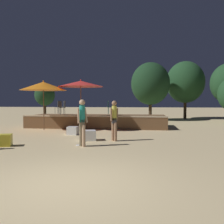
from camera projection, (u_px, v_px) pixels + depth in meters
name	position (u px, v px, depth m)	size (l,w,h in m)	color
ground_plane	(67.00, 184.00, 5.28)	(120.00, 120.00, 0.00)	#D1B784
wooden_deck	(98.00, 121.00, 16.76)	(9.00, 3.15, 0.84)	brown
patio_umbrella_0	(43.00, 86.00, 14.90)	(2.77, 2.77, 2.96)	brown
patio_umbrella_1	(81.00, 84.00, 14.94)	(2.72, 2.72, 3.03)	brown
cube_seat_0	(5.00, 140.00, 9.64)	(0.59, 0.59, 0.46)	yellow
cube_seat_1	(73.00, 131.00, 12.85)	(0.52, 0.52, 0.42)	white
cube_seat_2	(89.00, 135.00, 11.03)	(0.73, 0.73, 0.45)	white
person_0	(114.00, 119.00, 10.83)	(0.35, 0.38, 1.76)	#997051
person_2	(82.00, 121.00, 9.55)	(0.37, 0.44, 1.80)	tan
bistro_chair_0	(63.00, 106.00, 16.49)	(0.47, 0.47, 0.90)	#2D3338
bistro_chair_1	(109.00, 106.00, 17.26)	(0.40, 0.40, 0.90)	#1E4C47
bistro_chair_2	(59.00, 106.00, 17.67)	(0.47, 0.47, 0.90)	#47474C
frisbee_disc	(79.00, 145.00, 9.74)	(0.24, 0.24, 0.03)	white
background_tree_0	(45.00, 95.00, 27.07)	(2.18, 2.18, 3.59)	#3D2B1C
background_tree_1	(185.00, 82.00, 24.22)	(3.67, 3.67, 5.57)	#3D2B1C
background_tree_2	(150.00, 84.00, 22.21)	(3.43, 3.43, 5.16)	#3D2B1C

